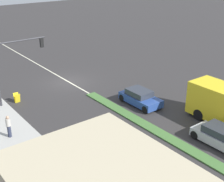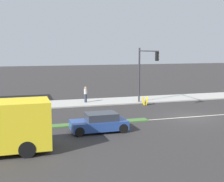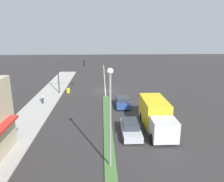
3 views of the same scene
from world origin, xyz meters
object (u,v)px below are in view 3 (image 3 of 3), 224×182
at_px(traffic_signal_main, 67,70).
at_px(delivery_truck, 156,115).
at_px(coupe_blue, 123,102).
at_px(sedan_silver, 131,128).
at_px(street_lamp, 110,106).
at_px(pedestrian, 42,97).
at_px(warning_aframe_sign, 68,91).

xyz_separation_m(traffic_signal_main, delivery_truck, (-11.12, 13.90, -2.43)).
xyz_separation_m(coupe_blue, sedan_silver, (0.00, 8.34, -0.01)).
distance_m(delivery_truck, coupe_blue, 7.66).
xyz_separation_m(street_lamp, pedestrian, (8.83, -15.03, -3.80)).
distance_m(warning_aframe_sign, coupe_blue, 10.79).
relative_size(traffic_signal_main, sedan_silver, 1.24).
distance_m(street_lamp, delivery_truck, 8.88).
relative_size(pedestrian, coupe_blue, 0.43).
distance_m(traffic_signal_main, delivery_truck, 17.97).
bearing_deg(pedestrian, traffic_signal_main, -116.51).
bearing_deg(delivery_truck, sedan_silver, 24.40).
distance_m(warning_aframe_sign, sedan_silver, 17.35).
height_order(traffic_signal_main, pedestrian, traffic_signal_main).
relative_size(street_lamp, sedan_silver, 1.63).
bearing_deg(pedestrian, warning_aframe_sign, -116.38).
distance_m(street_lamp, coupe_blue, 14.42).
bearing_deg(warning_aframe_sign, pedestrian, 63.62).
relative_size(street_lamp, pedestrian, 4.50).
xyz_separation_m(warning_aframe_sign, sedan_silver, (-8.31, 15.23, 0.19)).
xyz_separation_m(delivery_truck, sedan_silver, (2.80, 1.27, -0.85)).
bearing_deg(traffic_signal_main, sedan_silver, 118.76).
xyz_separation_m(traffic_signal_main, coupe_blue, (-8.32, 6.82, -3.27)).
xyz_separation_m(warning_aframe_sign, coupe_blue, (-8.31, 6.88, 0.20)).
bearing_deg(coupe_blue, delivery_truck, 111.59).
bearing_deg(street_lamp, sedan_silver, -112.60).
distance_m(street_lamp, sedan_silver, 7.08).
bearing_deg(traffic_signal_main, street_lamp, 106.67).
bearing_deg(coupe_blue, pedestrian, -7.26).
xyz_separation_m(traffic_signal_main, sedan_silver, (-8.32, 15.17, -3.28)).
bearing_deg(pedestrian, delivery_truck, 148.48).
relative_size(delivery_truck, sedan_silver, 1.66).
xyz_separation_m(traffic_signal_main, warning_aframe_sign, (-0.02, -0.06, -3.47)).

